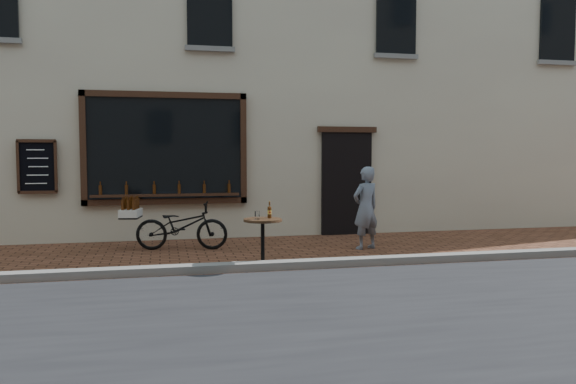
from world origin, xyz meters
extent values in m
plane|color=#542E1B|center=(0.00, 0.00, 0.00)|extent=(90.00, 90.00, 0.00)
cube|color=slate|center=(0.00, 0.20, 0.06)|extent=(90.00, 0.25, 0.12)
cube|color=beige|center=(0.00, 6.50, 5.00)|extent=(28.00, 6.00, 10.00)
cube|color=black|center=(-1.90, 3.45, 1.85)|extent=(3.00, 0.06, 2.00)
cube|color=black|center=(-1.90, 3.43, 2.91)|extent=(3.24, 0.10, 0.12)
cube|color=black|center=(-1.90, 3.43, 0.79)|extent=(3.24, 0.10, 0.12)
cube|color=black|center=(-3.46, 3.43, 1.85)|extent=(0.12, 0.10, 2.24)
cube|color=black|center=(-0.34, 3.43, 1.85)|extent=(0.12, 0.10, 2.24)
cube|color=black|center=(-1.90, 3.38, 0.92)|extent=(2.90, 0.16, 0.05)
cube|color=black|center=(1.90, 3.46, 1.10)|extent=(1.10, 0.10, 2.20)
cube|color=black|center=(1.90, 3.43, 2.26)|extent=(1.30, 0.10, 0.12)
cube|color=black|center=(-4.30, 3.44, 1.50)|extent=(0.62, 0.04, 0.92)
cylinder|color=#3D1C07|center=(-3.15, 3.38, 1.04)|extent=(0.06, 0.06, 0.19)
cylinder|color=#3D1C07|center=(-2.65, 3.38, 1.04)|extent=(0.06, 0.06, 0.19)
cylinder|color=#3D1C07|center=(-2.15, 3.38, 1.04)|extent=(0.06, 0.06, 0.19)
cylinder|color=#3D1C07|center=(-1.65, 3.38, 1.04)|extent=(0.06, 0.06, 0.19)
cylinder|color=#3D1C07|center=(-1.15, 3.38, 1.04)|extent=(0.06, 0.06, 0.19)
cylinder|color=#3D1C07|center=(-0.65, 3.38, 1.04)|extent=(0.06, 0.06, 0.19)
cube|color=black|center=(-1.00, 3.46, 4.60)|extent=(0.90, 0.06, 1.40)
cube|color=black|center=(3.00, 3.46, 4.60)|extent=(0.90, 0.06, 1.40)
cube|color=black|center=(7.00, 3.46, 4.60)|extent=(0.90, 0.06, 1.40)
imported|color=black|center=(-1.64, 2.26, 0.43)|extent=(1.73, 0.85, 0.87)
cube|color=black|center=(-2.54, 2.42, 0.60)|extent=(0.40, 0.51, 0.03)
cube|color=silver|center=(-2.54, 2.42, 0.68)|extent=(0.41, 0.53, 0.13)
cylinder|color=#3D1C07|center=(-2.48, 2.23, 0.84)|extent=(0.05, 0.05, 0.18)
cylinder|color=#3D1C07|center=(-2.57, 2.24, 0.84)|extent=(0.05, 0.05, 0.18)
cylinder|color=#3D1C07|center=(-2.67, 2.26, 0.84)|extent=(0.05, 0.05, 0.18)
cylinder|color=#3D1C07|center=(-2.46, 2.34, 0.84)|extent=(0.05, 0.05, 0.18)
cylinder|color=#3D1C07|center=(-2.55, 2.36, 0.84)|extent=(0.05, 0.05, 0.18)
cylinder|color=#3D1C07|center=(-2.65, 2.37, 0.84)|extent=(0.05, 0.05, 0.18)
cylinder|color=#3D1C07|center=(-2.44, 2.46, 0.84)|extent=(0.05, 0.05, 0.18)
cylinder|color=#3D1C07|center=(-2.53, 2.47, 0.84)|extent=(0.05, 0.05, 0.18)
cylinder|color=#3D1C07|center=(-2.63, 2.49, 0.84)|extent=(0.05, 0.05, 0.18)
cylinder|color=#3D1C07|center=(-2.42, 2.57, 0.84)|extent=(0.05, 0.05, 0.18)
cylinder|color=#3D1C07|center=(-2.51, 2.59, 0.84)|extent=(0.05, 0.05, 0.18)
cylinder|color=#3D1C07|center=(-2.61, 2.60, 0.84)|extent=(0.05, 0.05, 0.18)
cylinder|color=black|center=(-0.49, 0.35, 0.01)|extent=(0.43, 0.43, 0.03)
cylinder|color=black|center=(-0.49, 0.35, 0.37)|extent=(0.06, 0.06, 0.69)
cylinder|color=black|center=(-0.49, 0.35, 0.74)|extent=(0.59, 0.59, 0.04)
cylinder|color=gold|center=(-0.37, 0.41, 0.85)|extent=(0.06, 0.06, 0.06)
cylinder|color=white|center=(-0.58, 0.28, 0.82)|extent=(0.08, 0.08, 0.13)
imported|color=slate|center=(1.65, 1.61, 0.76)|extent=(0.64, 0.53, 1.51)
camera|label=1|loc=(-1.97, -8.04, 1.76)|focal=35.00mm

